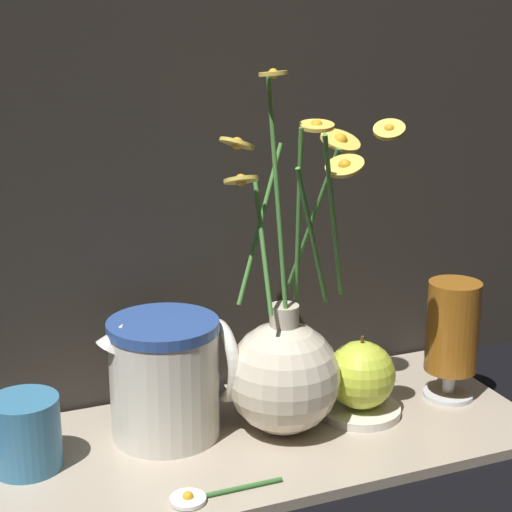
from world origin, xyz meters
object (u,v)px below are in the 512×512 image
at_px(vase_with_flowers, 283,367).
at_px(ceramic_pitcher, 167,373).
at_px(yellow_mug, 23,434).
at_px(orange_fruit, 362,376).
at_px(tea_glass, 454,331).

height_order(vase_with_flowers, ceramic_pitcher, vase_with_flowers).
height_order(yellow_mug, orange_fruit, orange_fruit).
xyz_separation_m(yellow_mug, orange_fruit, (0.38, -0.03, 0.01)).
bearing_deg(ceramic_pitcher, vase_with_flowers, -15.97).
xyz_separation_m(vase_with_flowers, ceramic_pitcher, (-0.13, 0.04, -0.00)).
xyz_separation_m(yellow_mug, ceramic_pitcher, (0.16, 0.02, 0.04)).
relative_size(vase_with_flowers, ceramic_pitcher, 2.73).
height_order(yellow_mug, ceramic_pitcher, ceramic_pitcher).
height_order(ceramic_pitcher, orange_fruit, ceramic_pitcher).
distance_m(ceramic_pitcher, tea_glass, 0.35).
xyz_separation_m(vase_with_flowers, tea_glass, (0.22, -0.01, 0.01)).
bearing_deg(ceramic_pitcher, orange_fruit, -10.59).
bearing_deg(yellow_mug, ceramic_pitcher, 5.34).
height_order(tea_glass, orange_fruit, tea_glass).
bearing_deg(vase_with_flowers, yellow_mug, 175.84).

